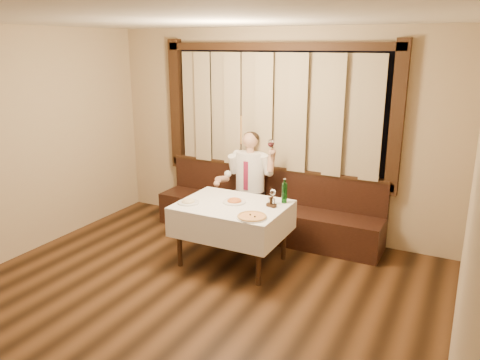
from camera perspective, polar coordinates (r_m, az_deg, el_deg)
The scene contains 10 objects.
room at distance 4.73m, azimuth -5.13°, elevation 3.02°, with size 5.01×6.01×2.81m.
banquette at distance 6.56m, azimuth 3.28°, elevation -4.00°, with size 3.20×0.61×0.94m.
dining_table at distance 5.58m, azimuth -0.94°, elevation -3.96°, with size 1.27×0.97×0.76m.
pizza at distance 5.10m, azimuth 1.46°, elevation -4.49°, with size 0.34×0.34×0.04m.
pasta_red at distance 5.58m, azimuth -0.68°, elevation -2.38°, with size 0.28×0.28×0.10m.
pasta_cream at distance 5.59m, azimuth -6.34°, elevation -2.47°, with size 0.26×0.26×0.09m.
green_bottle at distance 5.57m, azimuth 5.43°, elevation -1.53°, with size 0.07×0.07×0.30m.
table_wine_glass at distance 5.50m, azimuth 4.03°, elevation -1.58°, with size 0.07×0.07×0.19m.
cruet_caddy at distance 5.45m, azimuth 3.85°, elevation -2.84°, with size 0.12×0.08×0.12m.
seated_man at distance 6.42m, azimuth 0.99°, elevation 0.45°, with size 0.79×0.59×1.43m.
Camera 1 is at (2.46, -2.92, 2.57)m, focal length 35.00 mm.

